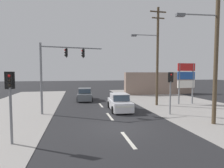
% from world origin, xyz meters
% --- Properties ---
extents(ground_plane, '(140.00, 140.00, 0.00)m').
position_xyz_m(ground_plane, '(0.00, 0.00, 0.00)').
color(ground_plane, '#28282B').
extents(lane_dash_near, '(0.20, 2.40, 0.01)m').
position_xyz_m(lane_dash_near, '(0.00, -2.00, 0.00)').
color(lane_dash_near, silver).
rests_on(lane_dash_near, ground).
extents(lane_dash_mid, '(0.20, 2.40, 0.01)m').
position_xyz_m(lane_dash_mid, '(0.00, 3.00, 0.00)').
color(lane_dash_mid, silver).
rests_on(lane_dash_mid, ground).
extents(lane_dash_far, '(0.20, 2.40, 0.01)m').
position_xyz_m(lane_dash_far, '(0.00, 8.00, 0.00)').
color(lane_dash_far, silver).
rests_on(lane_dash_far, ground).
extents(kerb_right_verge, '(10.00, 44.00, 0.02)m').
position_xyz_m(kerb_right_verge, '(9.00, 2.00, 0.01)').
color(kerb_right_verge, '#A39E99').
rests_on(kerb_right_verge, ground).
extents(utility_pole_foreground_right, '(3.78, 0.51, 10.10)m').
position_xyz_m(utility_pole_foreground_right, '(6.44, -0.50, 5.42)').
color(utility_pole_foreground_right, '#4C3D2B').
rests_on(utility_pole_foreground_right, ground).
extents(utility_pole_midground_right, '(3.78, 0.47, 10.37)m').
position_xyz_m(utility_pole_midground_right, '(5.79, 6.76, 5.55)').
color(utility_pole_midground_right, '#4C3D2B').
rests_on(utility_pole_midground_right, ground).
extents(traffic_signal_mast, '(5.27, 0.66, 6.00)m').
position_xyz_m(traffic_signal_mast, '(-4.18, 5.01, 4.15)').
color(traffic_signal_mast, slate).
rests_on(traffic_signal_mast, ground).
extents(pedestal_signal_right_kerb, '(0.44, 0.31, 3.56)m').
position_xyz_m(pedestal_signal_right_kerb, '(5.07, 2.56, 2.42)').
color(pedestal_signal_right_kerb, slate).
rests_on(pedestal_signal_right_kerb, ground).
extents(pedestal_signal_left_kerb, '(0.44, 0.30, 3.56)m').
position_xyz_m(pedestal_signal_left_kerb, '(-5.75, -1.43, 2.42)').
color(pedestal_signal_left_kerb, slate).
rests_on(pedestal_signal_left_kerb, ground).
extents(shopping_plaza_sign, '(2.10, 0.16, 4.60)m').
position_xyz_m(shopping_plaza_sign, '(9.45, 6.80, 2.98)').
color(shopping_plaza_sign, slate).
rests_on(shopping_plaza_sign, ground).
extents(shopfront_wall_far, '(12.00, 1.00, 3.60)m').
position_xyz_m(shopfront_wall_far, '(11.00, 16.00, 1.80)').
color(shopfront_wall_far, gray).
rests_on(shopfront_wall_far, ground).
extents(sedan_oncoming_mid, '(2.08, 4.33, 1.56)m').
position_xyz_m(sedan_oncoming_mid, '(-1.53, 11.93, 0.70)').
color(sedan_oncoming_mid, slate).
rests_on(sedan_oncoming_mid, ground).
extents(sedan_crossing_left, '(2.05, 4.31, 1.56)m').
position_xyz_m(sedan_crossing_left, '(1.37, 5.22, 0.70)').
color(sedan_crossing_left, silver).
rests_on(sedan_crossing_left, ground).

